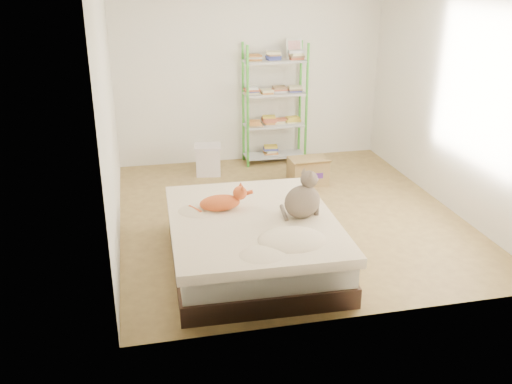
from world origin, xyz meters
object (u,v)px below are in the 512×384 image
object	(u,v)px
grey_cat	(303,195)
shelf_unit	(275,102)
bed	(253,241)
cardboard_box	(308,171)
orange_cat	(220,201)
white_bin	(208,160)

from	to	relation	value
grey_cat	shelf_unit	distance (m)	3.05
bed	grey_cat	world-z (taller)	grey_cat
shelf_unit	cardboard_box	world-z (taller)	shelf_unit
orange_cat	shelf_unit	bearing A→B (deg)	63.15
orange_cat	shelf_unit	xyz separation A→B (m)	(1.22, 2.69, 0.30)
shelf_unit	cardboard_box	size ratio (longest dim) A/B	3.62
bed	white_bin	size ratio (longest dim) A/B	4.73
orange_cat	grey_cat	bearing A→B (deg)	-26.20
bed	orange_cat	bearing A→B (deg)	139.20
orange_cat	cardboard_box	size ratio (longest dim) A/B	0.98
orange_cat	shelf_unit	world-z (taller)	shelf_unit
white_bin	shelf_unit	bearing A→B (deg)	18.02
cardboard_box	bed	bearing A→B (deg)	-121.90
bed	grey_cat	bearing A→B (deg)	-7.75
bed	grey_cat	distance (m)	0.66
orange_cat	grey_cat	size ratio (longest dim) A/B	1.05
shelf_unit	white_bin	bearing A→B (deg)	-161.98
bed	shelf_unit	xyz separation A→B (m)	(0.95, 2.93, 0.64)
orange_cat	cardboard_box	xyz separation A→B (m)	(1.43, 1.74, -0.41)
cardboard_box	shelf_unit	bearing A→B (deg)	101.19
cardboard_box	white_bin	size ratio (longest dim) A/B	1.17
orange_cat	white_bin	size ratio (longest dim) A/B	1.14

